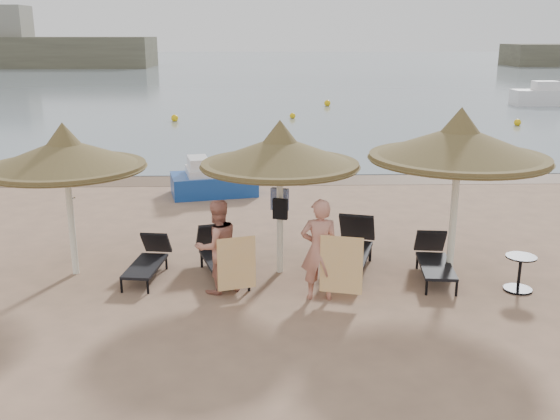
% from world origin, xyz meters
% --- Properties ---
extents(ground, '(160.00, 160.00, 0.00)m').
position_xyz_m(ground, '(0.00, 0.00, 0.00)').
color(ground, '#9F785D').
rests_on(ground, ground).
extents(sea, '(200.00, 140.00, 0.03)m').
position_xyz_m(sea, '(0.00, 80.00, 0.01)').
color(sea, slate).
rests_on(sea, ground).
extents(wet_sand_strip, '(200.00, 1.60, 0.01)m').
position_xyz_m(wet_sand_strip, '(0.00, 9.40, 0.00)').
color(wet_sand_strip, brown).
rests_on(wet_sand_strip, ground).
extents(far_shore, '(150.00, 54.80, 12.00)m').
position_xyz_m(far_shore, '(-25.10, 77.82, 2.91)').
color(far_shore, brown).
rests_on(far_shore, ground).
extents(palapa_left, '(2.95, 2.95, 2.93)m').
position_xyz_m(palapa_left, '(-3.76, 1.54, 2.33)').
color(palapa_left, white).
rests_on(palapa_left, ground).
extents(palapa_center, '(2.99, 2.99, 2.96)m').
position_xyz_m(palapa_center, '(0.19, 1.51, 2.36)').
color(palapa_center, white).
rests_on(palapa_center, ground).
extents(palapa_right, '(3.26, 3.26, 3.23)m').
position_xyz_m(palapa_right, '(3.40, 1.12, 2.57)').
color(palapa_right, white).
rests_on(palapa_right, ground).
extents(lounger_far_left, '(0.74, 1.67, 0.72)m').
position_xyz_m(lounger_far_left, '(-2.32, 1.40, 0.32)').
color(lounger_far_left, black).
rests_on(lounger_far_left, ground).
extents(lounger_near_left, '(1.15, 2.00, 0.85)m').
position_xyz_m(lounger_near_left, '(-0.96, 1.49, 0.38)').
color(lounger_near_left, black).
rests_on(lounger_near_left, ground).
extents(lounger_near_right, '(1.27, 2.22, 0.95)m').
position_xyz_m(lounger_near_right, '(1.61, 1.70, 0.43)').
color(lounger_near_right, black).
rests_on(lounger_near_right, ground).
extents(lounger_far_right, '(0.77, 1.79, 0.78)m').
position_xyz_m(lounger_far_right, '(3.12, 1.20, 0.35)').
color(lounger_far_right, black).
rests_on(lounger_far_right, ground).
extents(side_table, '(0.54, 0.54, 0.65)m').
position_xyz_m(side_table, '(4.47, 0.47, 0.31)').
color(side_table, black).
rests_on(side_table, ground).
extents(person_left, '(1.08, 0.96, 1.97)m').
position_xyz_m(person_left, '(-0.94, 0.58, 0.99)').
color(person_left, tan).
rests_on(person_left, ground).
extents(person_right, '(0.98, 0.65, 2.09)m').
position_xyz_m(person_right, '(0.83, 0.23, 1.04)').
color(person_right, tan).
rests_on(person_right, ground).
extents(towel_left, '(0.66, 0.21, 0.95)m').
position_xyz_m(towel_left, '(-0.59, 0.23, 0.66)').
color(towel_left, orange).
rests_on(towel_left, ground).
extents(towel_right, '(0.71, 0.21, 1.02)m').
position_xyz_m(towel_right, '(1.18, -0.02, 0.71)').
color(towel_right, orange).
rests_on(towel_right, ground).
extents(bag_patterned, '(0.36, 0.24, 0.43)m').
position_xyz_m(bag_patterned, '(0.19, 1.69, 1.41)').
color(bag_patterned, silver).
rests_on(bag_patterned, ground).
extents(bag_dark, '(0.29, 0.19, 0.39)m').
position_xyz_m(bag_dark, '(0.19, 1.35, 1.32)').
color(bag_dark, black).
rests_on(bag_dark, ground).
extents(pedal_boat, '(2.61, 1.87, 1.10)m').
position_xyz_m(pedal_boat, '(-1.57, 7.64, 0.41)').
color(pedal_boat, '#164194').
rests_on(pedal_boat, ground).
extents(buoy_left, '(0.38, 0.38, 0.38)m').
position_xyz_m(buoy_left, '(-4.70, 23.04, 0.19)').
color(buoy_left, yellow).
rests_on(buoy_left, ground).
extents(buoy_mid, '(0.40, 0.40, 0.40)m').
position_xyz_m(buoy_mid, '(4.05, 29.96, 0.20)').
color(buoy_mid, yellow).
rests_on(buoy_mid, ground).
extents(buoy_right, '(0.35, 0.35, 0.35)m').
position_xyz_m(buoy_right, '(12.67, 20.96, 0.18)').
color(buoy_right, yellow).
rests_on(buoy_right, ground).
extents(buoy_extra, '(0.32, 0.32, 0.32)m').
position_xyz_m(buoy_extra, '(1.54, 24.04, 0.16)').
color(buoy_extra, yellow).
rests_on(buoy_extra, ground).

